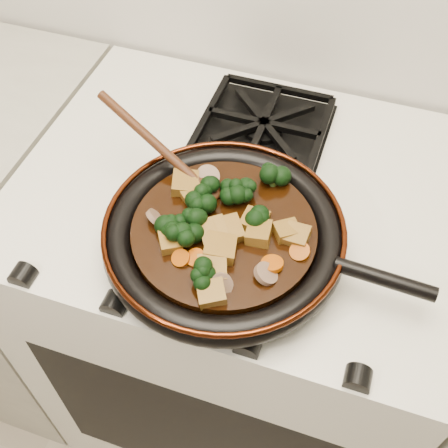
% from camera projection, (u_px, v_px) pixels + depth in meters
% --- Properties ---
extents(stove, '(0.76, 0.60, 0.90)m').
position_uv_depth(stove, '(236.00, 316.00, 1.30)').
color(stove, silver).
rests_on(stove, ground).
extents(burner_grate_front, '(0.23, 0.23, 0.03)m').
position_uv_depth(burner_grate_front, '(213.00, 244.00, 0.86)').
color(burner_grate_front, black).
rests_on(burner_grate_front, stove).
extents(burner_grate_back, '(0.23, 0.23, 0.03)m').
position_uv_depth(burner_grate_back, '(264.00, 127.00, 1.02)').
color(burner_grate_back, black).
rests_on(burner_grate_back, stove).
extents(skillet, '(0.49, 0.36, 0.05)m').
position_uv_depth(skillet, '(225.00, 235.00, 0.83)').
color(skillet, black).
rests_on(skillet, burner_grate_front).
extents(braising_sauce, '(0.27, 0.27, 0.02)m').
position_uv_depth(braising_sauce, '(224.00, 233.00, 0.83)').
color(braising_sauce, black).
rests_on(braising_sauce, skillet).
extents(tofu_cube_0, '(0.04, 0.05, 0.02)m').
position_uv_depth(tofu_cube_0, '(170.00, 242.00, 0.80)').
color(tofu_cube_0, brown).
rests_on(tofu_cube_0, braising_sauce).
extents(tofu_cube_1, '(0.06, 0.06, 0.03)m').
position_uv_depth(tofu_cube_1, '(228.00, 231.00, 0.81)').
color(tofu_cube_1, brown).
rests_on(tofu_cube_1, braising_sauce).
extents(tofu_cube_2, '(0.05, 0.05, 0.02)m').
position_uv_depth(tofu_cube_2, '(287.00, 231.00, 0.81)').
color(tofu_cube_2, brown).
rests_on(tofu_cube_2, braising_sauce).
extents(tofu_cube_3, '(0.04, 0.04, 0.03)m').
position_uv_depth(tofu_cube_3, '(297.00, 236.00, 0.80)').
color(tofu_cube_3, brown).
rests_on(tofu_cube_3, braising_sauce).
extents(tofu_cube_4, '(0.04, 0.04, 0.03)m').
position_uv_depth(tofu_cube_4, '(259.00, 233.00, 0.80)').
color(tofu_cube_4, brown).
rests_on(tofu_cube_4, braising_sauce).
extents(tofu_cube_5, '(0.04, 0.04, 0.02)m').
position_uv_depth(tofu_cube_5, '(255.00, 222.00, 0.82)').
color(tofu_cube_5, brown).
rests_on(tofu_cube_5, braising_sauce).
extents(tofu_cube_6, '(0.05, 0.05, 0.03)m').
position_uv_depth(tofu_cube_6, '(212.00, 294.00, 0.74)').
color(tofu_cube_6, brown).
rests_on(tofu_cube_6, braising_sauce).
extents(tofu_cube_7, '(0.05, 0.05, 0.03)m').
position_uv_depth(tofu_cube_7, '(220.00, 249.00, 0.79)').
color(tofu_cube_7, brown).
rests_on(tofu_cube_7, braising_sauce).
extents(tofu_cube_8, '(0.06, 0.06, 0.03)m').
position_uv_depth(tofu_cube_8, '(214.00, 232.00, 0.81)').
color(tofu_cube_8, brown).
rests_on(tofu_cube_8, braising_sauce).
extents(tofu_cube_9, '(0.05, 0.05, 0.02)m').
position_uv_depth(tofu_cube_9, '(189.00, 189.00, 0.86)').
color(tofu_cube_9, brown).
rests_on(tofu_cube_9, braising_sauce).
extents(tofu_cube_10, '(0.05, 0.05, 0.03)m').
position_uv_depth(tofu_cube_10, '(185.00, 184.00, 0.86)').
color(tofu_cube_10, brown).
rests_on(tofu_cube_10, braising_sauce).
extents(tofu_cube_11, '(0.05, 0.05, 0.03)m').
position_uv_depth(tofu_cube_11, '(212.00, 270.00, 0.77)').
color(tofu_cube_11, brown).
rests_on(tofu_cube_11, braising_sauce).
extents(broccoli_floret_0, '(0.08, 0.08, 0.06)m').
position_uv_depth(broccoli_floret_0, '(202.00, 205.00, 0.84)').
color(broccoli_floret_0, black).
rests_on(broccoli_floret_0, braising_sauce).
extents(broccoli_floret_1, '(0.06, 0.06, 0.06)m').
position_uv_depth(broccoli_floret_1, '(233.00, 194.00, 0.85)').
color(broccoli_floret_1, black).
rests_on(broccoli_floret_1, braising_sauce).
extents(broccoli_floret_2, '(0.08, 0.08, 0.06)m').
position_uv_depth(broccoli_floret_2, '(245.00, 196.00, 0.85)').
color(broccoli_floret_2, black).
rests_on(broccoli_floret_2, braising_sauce).
extents(broccoli_floret_3, '(0.08, 0.09, 0.08)m').
position_uv_depth(broccoli_floret_3, '(177.00, 241.00, 0.79)').
color(broccoli_floret_3, black).
rests_on(broccoli_floret_3, braising_sauce).
extents(broccoli_floret_4, '(0.08, 0.09, 0.07)m').
position_uv_depth(broccoli_floret_4, '(190.00, 225.00, 0.81)').
color(broccoli_floret_4, black).
rests_on(broccoli_floret_4, braising_sauce).
extents(broccoli_floret_5, '(0.08, 0.07, 0.07)m').
position_uv_depth(broccoli_floret_5, '(206.00, 278.00, 0.75)').
color(broccoli_floret_5, black).
rests_on(broccoli_floret_5, braising_sauce).
extents(broccoli_floret_6, '(0.09, 0.08, 0.07)m').
position_uv_depth(broccoli_floret_6, '(259.00, 218.00, 0.82)').
color(broccoli_floret_6, black).
rests_on(broccoli_floret_6, braising_sauce).
extents(broccoli_floret_7, '(0.08, 0.07, 0.07)m').
position_uv_depth(broccoli_floret_7, '(202.00, 191.00, 0.85)').
color(broccoli_floret_7, black).
rests_on(broccoli_floret_7, braising_sauce).
extents(broccoli_floret_8, '(0.09, 0.08, 0.06)m').
position_uv_depth(broccoli_floret_8, '(273.00, 180.00, 0.87)').
color(broccoli_floret_8, black).
rests_on(broccoli_floret_8, braising_sauce).
extents(broccoli_floret_9, '(0.07, 0.08, 0.06)m').
position_uv_depth(broccoli_floret_9, '(174.00, 227.00, 0.81)').
color(broccoli_floret_9, black).
rests_on(broccoli_floret_9, braising_sauce).
extents(carrot_coin_0, '(0.03, 0.03, 0.02)m').
position_uv_depth(carrot_coin_0, '(196.00, 258.00, 0.78)').
color(carrot_coin_0, '#A34304').
rests_on(carrot_coin_0, braising_sauce).
extents(carrot_coin_1, '(0.03, 0.03, 0.02)m').
position_uv_depth(carrot_coin_1, '(181.00, 258.00, 0.78)').
color(carrot_coin_1, '#A34304').
rests_on(carrot_coin_1, braising_sauce).
extents(carrot_coin_2, '(0.03, 0.03, 0.01)m').
position_uv_depth(carrot_coin_2, '(272.00, 264.00, 0.78)').
color(carrot_coin_2, '#A34304').
rests_on(carrot_coin_2, braising_sauce).
extents(carrot_coin_3, '(0.03, 0.03, 0.02)m').
position_uv_depth(carrot_coin_3, '(300.00, 251.00, 0.79)').
color(carrot_coin_3, '#A34304').
rests_on(carrot_coin_3, braising_sauce).
extents(carrot_coin_4, '(0.03, 0.03, 0.02)m').
position_uv_depth(carrot_coin_4, '(188.00, 186.00, 0.86)').
color(carrot_coin_4, '#A34304').
rests_on(carrot_coin_4, braising_sauce).
extents(mushroom_slice_0, '(0.04, 0.04, 0.02)m').
position_uv_depth(mushroom_slice_0, '(266.00, 274.00, 0.76)').
color(mushroom_slice_0, brown).
rests_on(mushroom_slice_0, braising_sauce).
extents(mushroom_slice_1, '(0.04, 0.04, 0.03)m').
position_uv_depth(mushroom_slice_1, '(221.00, 285.00, 0.75)').
color(mushroom_slice_1, brown).
rests_on(mushroom_slice_1, braising_sauce).
extents(mushroom_slice_2, '(0.05, 0.05, 0.02)m').
position_uv_depth(mushroom_slice_2, '(208.00, 177.00, 0.87)').
color(mushroom_slice_2, brown).
rests_on(mushroom_slice_2, braising_sauce).
extents(mushroom_slice_3, '(0.04, 0.04, 0.03)m').
position_uv_depth(mushroom_slice_3, '(156.00, 218.00, 0.82)').
color(mushroom_slice_3, brown).
rests_on(mushroom_slice_3, braising_sauce).
extents(wooden_spoon, '(0.14, 0.08, 0.23)m').
position_uv_depth(wooden_spoon, '(176.00, 162.00, 0.87)').
color(wooden_spoon, '#3F1E0D').
rests_on(wooden_spoon, braising_sauce).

